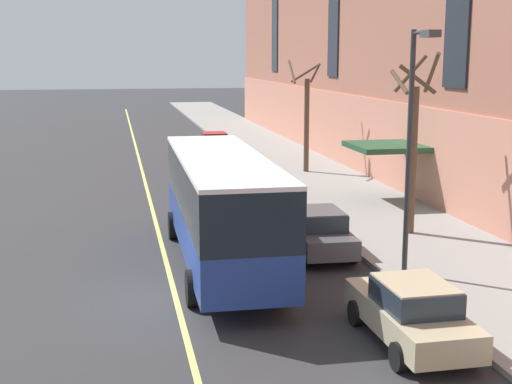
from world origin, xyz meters
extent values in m
plane|color=#303033|center=(0.00, 0.00, 0.00)|extent=(260.00, 260.00, 0.00)
cube|color=gray|center=(9.43, 3.00, 0.07)|extent=(5.80, 160.00, 0.15)
cube|color=#234C2D|center=(10.72, 11.34, 2.60)|extent=(3.20, 3.40, 0.24)
cube|color=navy|center=(1.89, 2.83, 1.26)|extent=(2.69, 11.28, 1.28)
cube|color=black|center=(1.89, 2.83, 2.69)|extent=(2.70, 11.28, 1.57)
cube|color=white|center=(1.89, 2.83, 3.53)|extent=(2.72, 11.28, 0.12)
cube|color=#19232D|center=(1.95, 8.48, 2.53)|extent=(2.35, 0.11, 1.18)
cube|color=orange|center=(1.95, 8.49, 3.29)|extent=(1.79, 0.08, 0.28)
cube|color=black|center=(1.95, 8.50, 0.72)|extent=(2.50, 0.15, 0.24)
cube|color=white|center=(1.06, 8.52, 0.97)|extent=(0.28, 0.06, 0.18)
cube|color=white|center=(2.85, 8.49, 0.97)|extent=(0.28, 0.06, 0.18)
cylinder|color=black|center=(0.66, 6.78, 0.50)|extent=(0.31, 1.00, 1.00)
cylinder|color=black|center=(3.21, 6.75, 0.50)|extent=(0.31, 1.00, 1.00)
cylinder|color=black|center=(0.57, -0.53, 0.50)|extent=(0.31, 1.00, 1.00)
cylinder|color=black|center=(3.12, -0.56, 0.50)|extent=(0.31, 1.00, 1.00)
cube|color=#4C4C51|center=(5.31, 3.88, 0.64)|extent=(1.88, 4.67, 0.64)
cube|color=#232D38|center=(5.30, 3.65, 1.24)|extent=(1.59, 2.13, 0.56)
cube|color=#4C4C51|center=(5.30, 3.65, 1.54)|extent=(1.55, 2.03, 0.04)
cylinder|color=black|center=(4.52, 5.33, 0.32)|extent=(0.24, 0.65, 0.64)
cylinder|color=black|center=(6.20, 5.27, 0.32)|extent=(0.24, 0.65, 0.64)
cylinder|color=black|center=(4.42, 2.48, 0.32)|extent=(0.24, 0.65, 0.64)
cylinder|color=black|center=(6.10, 2.42, 0.32)|extent=(0.24, 0.65, 0.64)
cube|color=navy|center=(5.20, 21.07, 0.64)|extent=(1.74, 4.78, 0.64)
cube|color=#232D38|center=(5.20, 20.83, 1.24)|extent=(1.53, 2.15, 0.56)
cube|color=navy|center=(5.20, 20.83, 1.54)|extent=(1.49, 2.06, 0.04)
cylinder|color=black|center=(4.35, 22.55, 0.32)|extent=(0.22, 0.64, 0.64)
cylinder|color=black|center=(6.05, 22.55, 0.32)|extent=(0.22, 0.64, 0.64)
cylinder|color=black|center=(4.35, 19.58, 0.32)|extent=(0.22, 0.64, 0.64)
cylinder|color=black|center=(6.04, 19.58, 0.32)|extent=(0.22, 0.64, 0.64)
cube|color=#B21E19|center=(5.26, 28.76, 0.64)|extent=(1.96, 4.39, 0.64)
cube|color=#232D38|center=(5.25, 28.55, 1.24)|extent=(1.66, 2.00, 0.56)
cube|color=#B21E19|center=(5.25, 28.55, 1.54)|extent=(1.62, 1.91, 0.04)
cylinder|color=black|center=(4.42, 30.13, 0.32)|extent=(0.24, 0.65, 0.64)
cylinder|color=black|center=(6.19, 30.07, 0.32)|extent=(0.24, 0.65, 0.64)
cylinder|color=black|center=(4.33, 27.45, 0.32)|extent=(0.24, 0.65, 0.64)
cylinder|color=black|center=(6.10, 27.39, 0.32)|extent=(0.24, 0.65, 0.64)
cube|color=#BCAD89|center=(5.28, -4.06, 0.64)|extent=(1.77, 4.36, 0.64)
cube|color=#232D38|center=(5.28, -4.28, 1.24)|extent=(1.53, 1.97, 0.56)
cube|color=#BCAD89|center=(5.28, -4.28, 1.54)|extent=(1.50, 1.88, 0.04)
cylinder|color=black|center=(4.42, -2.73, 0.32)|extent=(0.23, 0.64, 0.64)
cylinder|color=black|center=(6.10, -2.71, 0.32)|extent=(0.23, 0.64, 0.64)
cylinder|color=black|center=(4.45, -5.42, 0.32)|extent=(0.23, 0.64, 0.64)
cylinder|color=black|center=(6.13, -5.40, 0.32)|extent=(0.23, 0.64, 0.64)
cube|color=navy|center=(5.26, 13.61, 0.64)|extent=(1.95, 4.35, 0.64)
cube|color=#232D38|center=(5.27, 13.40, 1.24)|extent=(1.65, 1.99, 0.56)
cube|color=navy|center=(5.27, 13.40, 1.54)|extent=(1.61, 1.90, 0.04)
cylinder|color=black|center=(4.33, 14.91, 0.32)|extent=(0.24, 0.65, 0.64)
cylinder|color=black|center=(6.10, 14.97, 0.32)|extent=(0.24, 0.65, 0.64)
cylinder|color=black|center=(4.43, 12.25, 0.32)|extent=(0.24, 0.65, 0.64)
cylinder|color=black|center=(6.19, 12.31, 0.32)|extent=(0.24, 0.65, 0.64)
cylinder|color=brown|center=(9.32, 5.37, 2.85)|extent=(0.33, 0.33, 5.40)
cylinder|color=brown|center=(9.91, 5.32, 6.03)|extent=(0.26, 1.32, 1.47)
cylinder|color=brown|center=(9.36, 5.92, 5.99)|extent=(1.24, 0.25, 1.38)
cylinder|color=brown|center=(8.70, 5.32, 5.71)|extent=(0.24, 1.33, 0.86)
cylinder|color=brown|center=(9.13, 4.76, 5.82)|extent=(1.33, 0.54, 1.07)
cylinder|color=brown|center=(9.32, 19.97, 2.76)|extent=(0.29, 0.29, 5.22)
cylinder|color=brown|center=(9.81, 20.08, 5.67)|extent=(0.37, 1.10, 1.10)
cylinder|color=brown|center=(9.39, 20.74, 5.64)|extent=(1.62, 0.28, 1.05)
cylinder|color=brown|center=(8.44, 20.02, 5.76)|extent=(0.23, 1.82, 1.29)
cylinder|color=#2D2D30|center=(7.13, 0.63, 3.75)|extent=(0.16, 0.16, 7.21)
cylinder|color=#2D2D30|center=(7.13, 0.08, 7.26)|extent=(0.10, 1.10, 0.10)
cube|color=#3D3D3F|center=(7.13, -0.47, 7.21)|extent=(0.36, 0.60, 0.20)
cube|color=#E0D66B|center=(0.19, 3.00, 0.00)|extent=(0.16, 140.00, 0.01)
camera|label=1|loc=(-1.31, -18.78, 6.62)|focal=50.00mm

